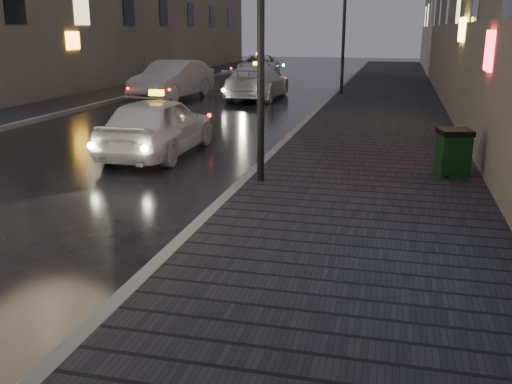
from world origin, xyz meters
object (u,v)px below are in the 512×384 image
car_left_mid (173,80)px  lamp_near (261,2)px  taxi_mid (257,82)px  lamp_far (344,18)px  trash_bin (453,152)px  taxi_far (259,66)px  taxi_near (158,126)px

car_left_mid → lamp_near: bearing=-55.6°
lamp_near → taxi_mid: lamp_near is taller
taxi_mid → lamp_far: bearing=-155.7°
lamp_near → taxi_mid: bearing=104.0°
trash_bin → taxi_far: 26.80m
lamp_far → car_left_mid: 8.10m
car_left_mid → taxi_mid: bearing=20.9°
lamp_far → taxi_near: bearing=-103.1°
lamp_far → trash_bin: lamp_far is taller
car_left_mid → taxi_mid: (3.63, 0.95, -0.09)m
taxi_near → taxi_mid: bearing=-88.7°
lamp_near → car_left_mid: bearing=118.2°
trash_bin → taxi_near: bearing=158.6°
taxi_far → trash_bin: bearing=-74.1°
lamp_near → taxi_near: 4.82m
trash_bin → taxi_mid: (-7.27, 13.07, 0.11)m
trash_bin → lamp_far: bearing=91.3°
car_left_mid → lamp_far: bearing=25.6°
trash_bin → taxi_mid: bearing=106.3°
lamp_near → taxi_far: size_ratio=1.03×
trash_bin → car_left_mid: bearing=119.2°
lamp_far → taxi_mid: size_ratio=1.03×
lamp_near → taxi_mid: size_ratio=1.03×
taxi_near → taxi_far: taxi_near is taller
lamp_far → taxi_far: 12.33m
taxi_near → car_left_mid: 11.80m
lamp_far → taxi_near: lamp_far is taller
taxi_mid → taxi_far: (-2.76, 11.78, -0.03)m
lamp_far → taxi_far: size_ratio=1.03×
car_left_mid → taxi_far: bearing=92.3°
lamp_near → trash_bin: bearing=20.0°
lamp_far → lamp_near: bearing=-90.0°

